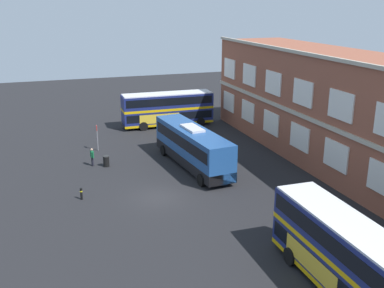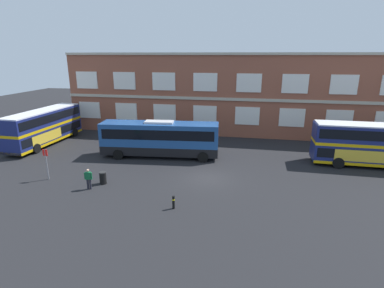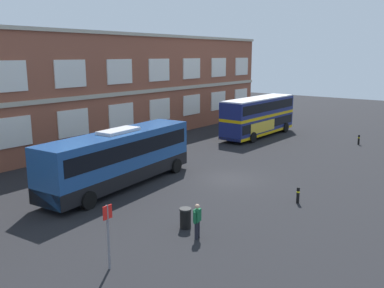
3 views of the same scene
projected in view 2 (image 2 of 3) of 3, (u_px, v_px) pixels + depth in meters
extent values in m
plane|color=black|center=(211.00, 170.00, 27.98)|extent=(120.00, 120.00, 0.00)
cube|color=brown|center=(249.00, 94.00, 41.02)|extent=(48.45, 8.00, 10.20)
cube|color=#B2A893|center=(248.00, 100.00, 37.24)|extent=(48.45, 0.16, 0.36)
cube|color=#B2A893|center=(250.00, 54.00, 35.71)|extent=(48.45, 0.28, 0.30)
cube|color=silver|center=(90.00, 110.00, 41.85)|extent=(3.01, 0.12, 2.25)
cube|color=silver|center=(126.00, 111.00, 40.85)|extent=(3.01, 0.12, 2.25)
cube|color=silver|center=(165.00, 113.00, 39.85)|extent=(3.01, 0.12, 2.25)
cube|color=silver|center=(205.00, 114.00, 38.85)|extent=(3.01, 0.12, 2.25)
cube|color=silver|center=(247.00, 116.00, 37.85)|extent=(3.01, 0.12, 2.25)
cube|color=silver|center=(292.00, 118.00, 36.85)|extent=(3.01, 0.12, 2.25)
cube|color=silver|center=(339.00, 119.00, 35.84)|extent=(3.01, 0.12, 2.25)
cube|color=silver|center=(87.00, 80.00, 40.68)|extent=(3.01, 0.12, 2.25)
cube|color=silver|center=(124.00, 81.00, 39.68)|extent=(3.01, 0.12, 2.25)
cube|color=silver|center=(164.00, 81.00, 38.68)|extent=(3.01, 0.12, 2.25)
cube|color=silver|center=(205.00, 82.00, 37.68)|extent=(3.01, 0.12, 2.25)
cube|color=silver|center=(249.00, 83.00, 36.68)|extent=(3.01, 0.12, 2.25)
cube|color=silver|center=(295.00, 84.00, 35.68)|extent=(3.01, 0.12, 2.25)
cube|color=silver|center=(344.00, 85.00, 34.68)|extent=(3.01, 0.12, 2.25)
cube|color=navy|center=(46.00, 134.00, 35.75)|extent=(2.79, 11.05, 1.75)
cube|color=black|center=(45.00, 132.00, 35.69)|extent=(2.82, 10.61, 0.90)
cube|color=gold|center=(44.00, 126.00, 35.46)|extent=(2.79, 11.05, 0.30)
cube|color=navy|center=(43.00, 118.00, 35.19)|extent=(2.79, 11.05, 1.55)
cube|color=black|center=(43.00, 117.00, 35.17)|extent=(2.82, 10.61, 0.90)
cube|color=gold|center=(46.00, 140.00, 35.96)|extent=(2.81, 11.05, 0.28)
cube|color=silver|center=(42.00, 111.00, 34.95)|extent=(2.68, 10.83, 0.12)
cube|color=gold|center=(48.00, 137.00, 34.22)|extent=(0.13, 4.84, 1.10)
cube|color=yellow|center=(71.00, 107.00, 40.19)|extent=(1.66, 0.10, 0.40)
cylinder|color=black|center=(75.00, 132.00, 39.29)|extent=(0.34, 1.05, 1.04)
cylinder|color=black|center=(57.00, 131.00, 39.82)|extent=(0.34, 1.05, 1.04)
cylinder|color=black|center=(36.00, 148.00, 32.60)|extent=(0.34, 1.05, 1.04)
cylinder|color=black|center=(16.00, 147.00, 33.12)|extent=(0.34, 1.05, 1.04)
cube|color=navy|center=(373.00, 154.00, 28.60)|extent=(11.03, 2.69, 1.75)
cube|color=black|center=(374.00, 152.00, 28.54)|extent=(10.59, 2.72, 0.90)
cube|color=gold|center=(375.00, 144.00, 28.31)|extent=(11.03, 2.69, 0.30)
cube|color=navy|center=(377.00, 134.00, 28.04)|extent=(11.03, 2.69, 1.55)
cube|color=black|center=(377.00, 133.00, 28.02)|extent=(10.59, 2.72, 0.90)
cube|color=gold|center=(372.00, 161.00, 28.81)|extent=(11.03, 2.71, 0.28)
cube|color=silver|center=(378.00, 125.00, 27.80)|extent=(10.81, 2.58, 0.12)
cube|color=gold|center=(363.00, 156.00, 27.62)|extent=(4.84, 0.09, 1.10)
cylinder|color=black|center=(338.00, 163.00, 28.26)|extent=(1.04, 0.33, 1.04)
cylinder|color=black|center=(332.00, 154.00, 30.65)|extent=(1.04, 0.33, 1.04)
cube|color=navy|center=(160.00, 138.00, 31.05)|extent=(12.19, 3.71, 3.20)
cube|color=black|center=(160.00, 132.00, 30.87)|extent=(11.48, 3.68, 1.00)
cube|color=black|center=(160.00, 149.00, 31.38)|extent=(12.19, 3.73, 0.90)
cube|color=silver|center=(159.00, 122.00, 30.56)|extent=(2.99, 1.55, 0.20)
cylinder|color=black|center=(203.00, 157.00, 29.83)|extent=(1.07, 0.42, 1.04)
cylinder|color=black|center=(204.00, 149.00, 32.26)|extent=(1.07, 0.42, 1.04)
cylinder|color=black|center=(118.00, 154.00, 30.64)|extent=(1.07, 0.42, 1.04)
cylinder|color=black|center=(126.00, 147.00, 33.07)|extent=(1.07, 0.42, 1.04)
cylinder|color=black|center=(90.00, 184.00, 23.89)|extent=(0.19, 0.19, 0.85)
cylinder|color=black|center=(88.00, 184.00, 23.89)|extent=(0.19, 0.19, 0.85)
cube|color=#145933|center=(88.00, 176.00, 23.68)|extent=(0.44, 0.31, 0.60)
cylinder|color=#145933|center=(92.00, 176.00, 23.69)|extent=(0.13, 0.13, 0.57)
cylinder|color=#145933|center=(85.00, 176.00, 23.69)|extent=(0.13, 0.13, 0.57)
sphere|color=tan|center=(88.00, 170.00, 23.56)|extent=(0.22, 0.22, 0.22)
cylinder|color=slate|center=(47.00, 165.00, 25.48)|extent=(0.10, 0.10, 2.70)
cube|color=red|center=(45.00, 153.00, 25.15)|extent=(0.44, 0.04, 0.56)
cylinder|color=black|center=(103.00, 178.00, 24.88)|extent=(0.56, 0.56, 0.95)
cylinder|color=black|center=(102.00, 172.00, 24.73)|extent=(0.60, 0.60, 0.08)
cylinder|color=black|center=(174.00, 202.00, 20.84)|extent=(0.18, 0.18, 0.95)
cylinder|color=yellow|center=(173.00, 200.00, 20.78)|extent=(0.19, 0.19, 0.08)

